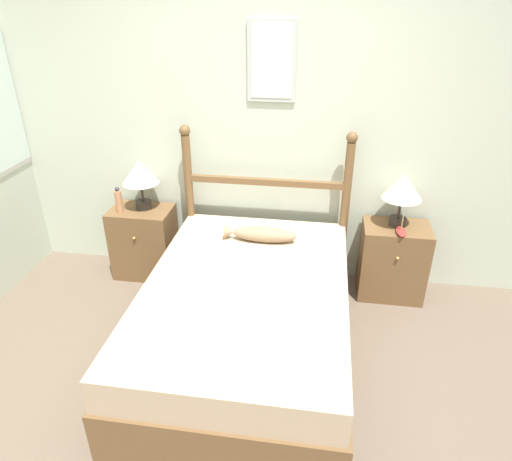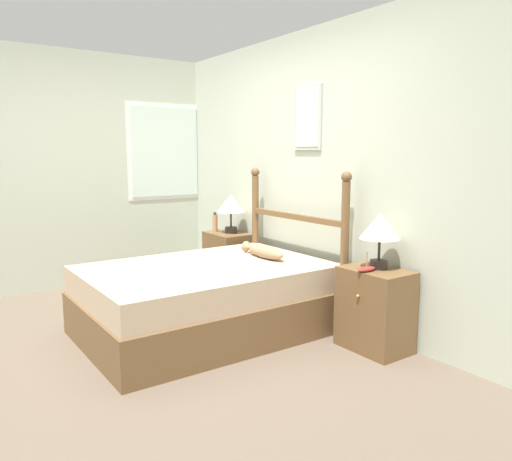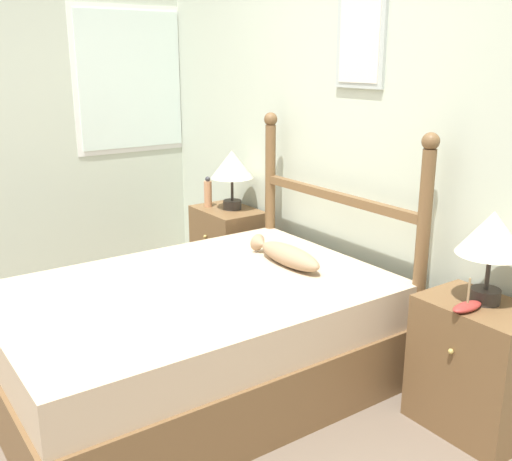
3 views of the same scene
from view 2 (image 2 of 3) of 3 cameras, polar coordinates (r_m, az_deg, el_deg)
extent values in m
plane|color=brown|center=(3.98, -13.80, -13.04)|extent=(16.00, 16.00, 0.00)
cube|color=beige|center=(4.60, 6.19, 6.42)|extent=(6.40, 0.06, 2.55)
cube|color=#ADB7B2|center=(4.58, 5.97, 12.68)|extent=(0.36, 0.02, 0.57)
cube|color=silver|center=(4.57, 5.86, 12.69)|extent=(0.30, 0.01, 0.51)
cube|color=beige|center=(5.74, -22.08, 6.29)|extent=(0.06, 6.40, 2.55)
cube|color=white|center=(6.12, -10.39, 8.81)|extent=(0.01, 0.93, 1.13)
cube|color=silver|center=(6.11, -10.36, 8.82)|extent=(0.01, 0.85, 1.05)
cube|color=brown|center=(4.18, -5.70, -9.25)|extent=(1.33, 1.94, 0.34)
cube|color=tan|center=(4.10, -5.76, -5.52)|extent=(1.29, 1.90, 0.22)
cylinder|color=brown|center=(5.08, -0.08, -0.74)|extent=(0.07, 0.07, 1.24)
sphere|color=brown|center=(5.01, -0.08, 6.69)|extent=(0.09, 0.09, 0.09)
cylinder|color=brown|center=(4.12, 10.06, -3.11)|extent=(0.07, 0.07, 1.24)
sphere|color=brown|center=(4.04, 10.31, 6.04)|extent=(0.09, 0.09, 0.09)
cube|color=brown|center=(4.54, 4.50, 1.58)|extent=(1.27, 0.05, 0.05)
cube|color=brown|center=(5.43, -3.22, -3.48)|extent=(0.51, 0.35, 0.62)
sphere|color=tan|center=(5.31, -4.96, -2.29)|extent=(0.02, 0.02, 0.02)
cube|color=brown|center=(3.88, 13.44, -8.77)|extent=(0.51, 0.35, 0.62)
sphere|color=tan|center=(3.70, 11.56, -7.35)|extent=(0.02, 0.02, 0.02)
cylinder|color=#2D2823|center=(5.37, -2.87, 0.06)|extent=(0.13, 0.13, 0.06)
cylinder|color=#2D2823|center=(5.35, -2.88, 1.26)|extent=(0.02, 0.02, 0.16)
cone|color=beige|center=(5.33, -2.90, 3.14)|extent=(0.30, 0.30, 0.19)
cylinder|color=#2D2823|center=(3.81, 13.83, -3.79)|extent=(0.13, 0.13, 0.06)
cylinder|color=#2D2823|center=(3.79, 13.89, -2.12)|extent=(0.02, 0.02, 0.16)
cone|color=beige|center=(3.76, 13.99, 0.52)|extent=(0.30, 0.30, 0.19)
cylinder|color=tan|center=(5.45, -4.70, 0.83)|extent=(0.06, 0.06, 0.19)
sphere|color=#333338|center=(5.43, -4.72, 1.96)|extent=(0.04, 0.04, 0.04)
ellipsoid|color=maroon|center=(3.71, 12.52, -4.32)|extent=(0.07, 0.17, 0.04)
cylinder|color=#997F56|center=(3.69, 12.56, -3.21)|extent=(0.01, 0.01, 0.11)
ellipsoid|color=#997A5B|center=(4.33, 1.09, -2.44)|extent=(0.48, 0.13, 0.11)
cone|color=#997A5B|center=(4.55, -0.90, -1.90)|extent=(0.07, 0.10, 0.10)
camera|label=1|loc=(3.17, -45.60, 20.14)|focal=32.00mm
camera|label=3|loc=(1.19, -5.11, 18.31)|focal=42.00mm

